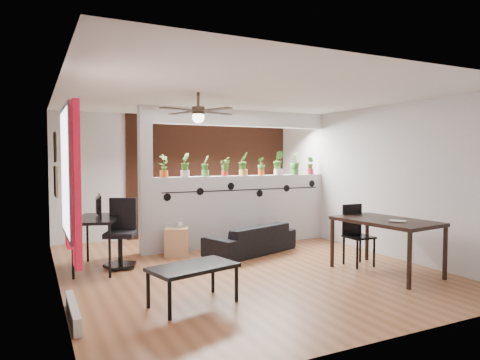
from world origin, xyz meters
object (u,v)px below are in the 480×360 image
object	(u,v)px
potted_plant_1	(185,164)
computer_desk	(97,222)
office_chair	(121,237)
sofa	(251,239)
potted_plant_7	(295,163)
cup	(179,225)
potted_plant_4	(243,163)
dining_table	(386,225)
potted_plant_6	(278,162)
ceiling_fan	(198,113)
potted_plant_8	(311,165)
potted_plant_0	(164,165)
potted_plant_3	(225,166)
potted_plant_2	(205,165)
potted_plant_5	(261,166)
coffee_table	(193,270)
folding_chair	(355,229)
cube_shelf	(177,242)

from	to	relation	value
potted_plant_1	computer_desk	size ratio (longest dim) A/B	0.36
office_chair	sofa	bearing A→B (deg)	-0.67
potted_plant_7	cup	size ratio (longest dim) A/B	3.50
potted_plant_1	office_chair	size ratio (longest dim) A/B	0.42
potted_plant_4	potted_plant_7	distance (m)	1.19
dining_table	potted_plant_6	bearing A→B (deg)	93.68
ceiling_fan	potted_plant_8	xyz separation A→B (m)	(3.18, 1.80, -0.77)
potted_plant_0	cup	xyz separation A→B (m)	(0.17, -0.34, -1.03)
potted_plant_6	computer_desk	world-z (taller)	potted_plant_6
potted_plant_1	computer_desk	bearing A→B (deg)	-157.49
potted_plant_3	dining_table	bearing A→B (deg)	-63.67
potted_plant_2	dining_table	xyz separation A→B (m)	(1.76, -2.75, -0.85)
potted_plant_3	sofa	size ratio (longest dim) A/B	0.21
potted_plant_6	dining_table	world-z (taller)	potted_plant_6
potted_plant_0	computer_desk	xyz separation A→B (m)	(-1.23, -0.67, -0.85)
cup	potted_plant_8	bearing A→B (deg)	6.49
computer_desk	dining_table	bearing A→B (deg)	-28.79
potted_plant_5	sofa	size ratio (longest dim) A/B	0.21
cup	potted_plant_0	bearing A→B (deg)	116.46
potted_plant_7	computer_desk	world-z (taller)	potted_plant_7
potted_plant_2	sofa	size ratio (longest dim) A/B	0.23
potted_plant_1	potted_plant_6	world-z (taller)	potted_plant_6
coffee_table	computer_desk	bearing A→B (deg)	109.70
potted_plant_8	sofa	size ratio (longest dim) A/B	0.22
potted_plant_2	potted_plant_7	xyz separation A→B (m)	(1.98, 0.00, 0.03)
computer_desk	folding_chair	distance (m)	4.01
ceiling_fan	office_chair	size ratio (longest dim) A/B	1.14
potted_plant_5	sofa	bearing A→B (deg)	-130.26
potted_plant_6	potted_plant_7	distance (m)	0.40
potted_plant_2	sofa	xyz separation A→B (m)	(0.58, -0.71, -1.31)
ceiling_fan	office_chair	bearing A→B (deg)	127.82
potted_plant_1	potted_plant_8	bearing A→B (deg)	0.00
potted_plant_4	office_chair	bearing A→B (deg)	-164.38
office_chair	computer_desk	bearing A→B (deg)	177.73
potted_plant_2	folding_chair	bearing A→B (deg)	-52.18
potted_plant_6	potted_plant_2	bearing A→B (deg)	180.00
potted_plant_8	coffee_table	size ratio (longest dim) A/B	0.34
dining_table	potted_plant_0	bearing A→B (deg)	132.79
sofa	cube_shelf	distance (m)	1.31
potted_plant_1	potted_plant_5	distance (m)	1.58
potted_plant_2	folding_chair	xyz separation A→B (m)	(1.69, -2.18, -0.99)
ceiling_fan	office_chair	world-z (taller)	ceiling_fan
sofa	dining_table	distance (m)	2.40
potted_plant_1	office_chair	xyz separation A→B (m)	(-1.28, -0.69, -1.12)
potted_plant_1	potted_plant_4	size ratio (longest dim) A/B	0.95
cup	office_chair	size ratio (longest dim) A/B	0.12
potted_plant_8	cube_shelf	distance (m)	3.33
ceiling_fan	potted_plant_3	world-z (taller)	ceiling_fan
potted_plant_2	cup	world-z (taller)	potted_plant_2
ceiling_fan	folding_chair	xyz separation A→B (m)	(2.50, -0.38, -1.75)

